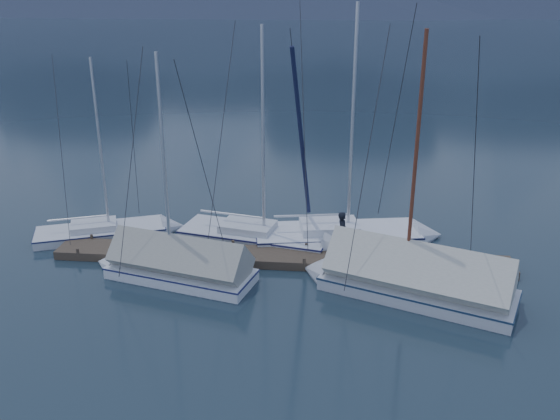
% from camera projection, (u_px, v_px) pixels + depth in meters
% --- Properties ---
extents(ground, '(1000.00, 1000.00, 0.00)m').
position_uv_depth(ground, '(274.00, 286.00, 21.63)').
color(ground, black).
rests_on(ground, ground).
extents(dock, '(18.00, 1.50, 0.54)m').
position_uv_depth(dock, '(280.00, 259.00, 23.45)').
color(dock, '#382D23').
rests_on(dock, ground).
extents(mooring_posts, '(15.12, 1.52, 0.35)m').
position_uv_depth(mooring_posts, '(267.00, 253.00, 23.41)').
color(mooring_posts, '#382D23').
rests_on(mooring_posts, ground).
extents(sailboat_open_left, '(6.55, 3.96, 8.38)m').
position_uv_depth(sailboat_open_left, '(120.00, 231.00, 26.00)').
color(sailboat_open_left, silver).
rests_on(sailboat_open_left, ground).
extents(sailboat_open_mid, '(7.69, 3.70, 9.80)m').
position_uv_depth(sailboat_open_mid, '(276.00, 240.00, 25.04)').
color(sailboat_open_mid, silver).
rests_on(sailboat_open_mid, ground).
extents(sailboat_open_right, '(8.35, 3.87, 10.68)m').
position_uv_depth(sailboat_open_right, '(360.00, 236.00, 25.41)').
color(sailboat_open_right, silver).
rests_on(sailboat_open_right, ground).
extents(sailboat_covered_near, '(8.06, 5.00, 10.06)m').
position_uv_depth(sailboat_covered_near, '(401.00, 280.00, 21.00)').
color(sailboat_covered_near, silver).
rests_on(sailboat_covered_near, ground).
extents(sailboat_covered_far, '(6.75, 3.50, 9.07)m').
position_uv_depth(sailboat_covered_far, '(169.00, 266.00, 22.12)').
color(sailboat_covered_far, white).
rests_on(sailboat_covered_far, ground).
extents(person, '(0.46, 0.65, 1.69)m').
position_uv_depth(person, '(342.00, 232.00, 23.25)').
color(person, black).
rests_on(person, dock).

